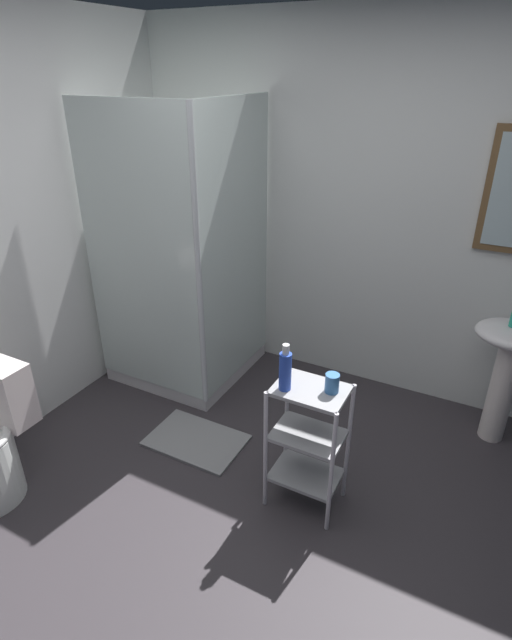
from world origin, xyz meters
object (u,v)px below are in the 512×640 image
(pedestal_sink, at_px, (510,360))
(shampoo_bottle_blue, at_px, (285,370))
(rinse_cup, at_px, (332,383))
(bath_mat, at_px, (196,440))
(shower_stall, at_px, (189,322))
(storage_cart, at_px, (308,437))

(pedestal_sink, xyz_separation_m, shampoo_bottle_blue, (-0.98, -1.12, 0.27))
(rinse_cup, height_order, bath_mat, rinse_cup)
(pedestal_sink, relative_size, shampoo_bottle_blue, 3.26)
(shower_stall, distance_m, storage_cart, 1.48)
(shower_stall, height_order, rinse_cup, shower_stall)
(shower_stall, bearing_deg, rinse_cup, -28.49)
(storage_cart, xyz_separation_m, shampoo_bottle_blue, (-0.11, -0.06, 0.41))
(shower_stall, bearing_deg, shampoo_bottle_blue, -35.60)
(shampoo_bottle_blue, height_order, bath_mat, shampoo_bottle_blue)
(pedestal_sink, xyz_separation_m, bath_mat, (-1.66, -0.94, -0.57))
(storage_cart, height_order, bath_mat, storage_cart)
(shampoo_bottle_blue, distance_m, rinse_cup, 0.23)
(storage_cart, bearing_deg, rinse_cup, 13.84)
(pedestal_sink, distance_m, bath_mat, 1.99)
(rinse_cup, distance_m, bath_mat, 1.19)
(pedestal_sink, xyz_separation_m, rinse_cup, (-0.77, -1.04, 0.21))
(storage_cart, distance_m, rinse_cup, 0.37)
(storage_cart, bearing_deg, bath_mat, 171.47)
(shampoo_bottle_blue, bearing_deg, rinse_cup, 21.81)
(shampoo_bottle_blue, height_order, rinse_cup, shampoo_bottle_blue)
(shower_stall, relative_size, rinse_cup, 20.51)
(rinse_cup, bearing_deg, storage_cart, -166.16)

